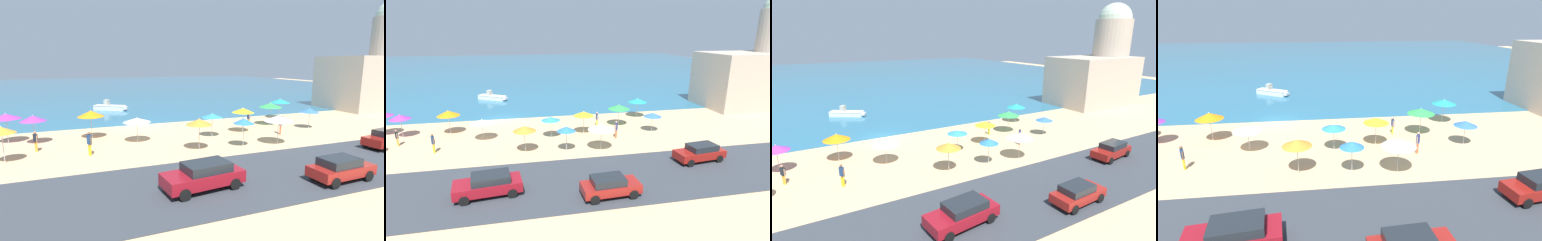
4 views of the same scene
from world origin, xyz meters
The scene contains 23 objects.
ground_plane centered at (0.00, 0.00, 0.00)m, with size 160.00×160.00×0.00m, color tan.
sea centered at (0.00, 55.00, 0.03)m, with size 150.00×110.00×0.05m, color #296989.
coastal_road centered at (0.00, -18.00, 0.03)m, with size 80.00×8.00×0.06m, color #353A41.
beach_umbrella_0 centered at (-5.17, -4.67, 2.32)m, with size 2.35×2.35×2.67m.
beach_umbrella_4 centered at (9.01, -7.40, 2.22)m, with size 2.16×2.16×2.52m.
beach_umbrella_5 centered at (13.65, -5.40, 2.24)m, with size 2.48×2.48×2.55m.
beach_umbrella_6 centered at (-1.51, -7.34, 1.95)m, with size 2.36×2.36×2.21m.
beach_umbrella_7 centered at (17.19, -2.41, 2.22)m, with size 2.46×2.46×2.52m.
beach_umbrella_8 centered at (-9.82, -4.90, 2.23)m, with size 2.10×2.10×2.55m.
beach_umbrella_9 centered at (6.34, -12.02, 2.18)m, with size 1.71×1.71×2.47m.
beach_umbrella_10 centered at (16.58, -8.22, 1.91)m, with size 1.95×1.95×2.19m.
beach_umbrella_11 centered at (9.55, -12.32, 2.24)m, with size 2.44×2.44×2.56m.
beach_umbrella_12 centered at (5.39, -7.96, 2.02)m, with size 1.98×1.98×2.27m.
beach_umbrella_13 centered at (2.60, -11.55, 2.29)m, with size 2.08×2.08×2.60m.
bather_0 centered at (12.00, -9.47, 1.03)m, with size 0.38×0.49×1.83m.
bather_1 centered at (-5.59, -9.95, 1.02)m, with size 0.36×0.52×1.81m.
bather_2 centered at (-9.47, -7.37, 0.92)m, with size 0.37×0.51×1.64m.
bather_3 centered at (11.12, -5.09, 0.95)m, with size 0.23×0.57×1.69m.
parked_car_0 centered at (7.88, -20.44, 0.80)m, with size 3.99×1.94×1.39m.
parked_car_2 centered at (-0.07, -18.68, 0.85)m, with size 4.63×2.36×1.48m.
parked_car_3 centered at (17.08, -16.54, 0.84)m, with size 4.38×2.17×1.47m.
skiff_nearshore centered at (-1.86, 11.78, 0.47)m, with size 4.80×3.60×1.51m.
harbor_fortress centered at (37.12, 0.43, 5.70)m, with size 13.60×8.80×16.33m.
Camera 3 is at (-7.79, -32.38, 11.00)m, focal length 28.00 mm.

